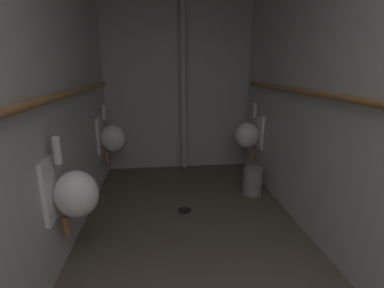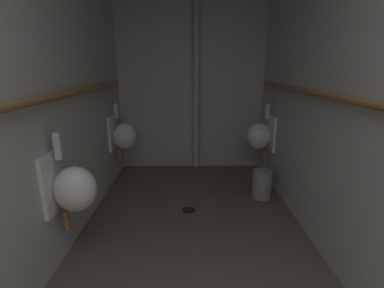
% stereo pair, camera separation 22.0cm
% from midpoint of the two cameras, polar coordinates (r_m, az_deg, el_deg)
% --- Properties ---
extents(floor, '(2.17, 4.30, 0.08)m').
position_cam_midpoint_polar(floor, '(2.35, -1.71, -23.69)').
color(floor, brown).
rests_on(floor, ground).
extents(wall_left, '(0.06, 4.30, 2.64)m').
position_cam_midpoint_polar(wall_left, '(2.03, -33.76, 9.43)').
color(wall_left, '#B7B7B2').
rests_on(wall_left, ground).
extents(wall_right, '(0.06, 4.30, 2.64)m').
position_cam_midpoint_polar(wall_right, '(2.18, 27.38, 10.56)').
color(wall_right, '#B7B7B2').
rests_on(wall_right, ground).
extents(wall_back, '(2.17, 0.06, 2.64)m').
position_cam_midpoint_polar(wall_back, '(3.94, -4.65, 13.74)').
color(wall_back, '#B7B7B2').
rests_on(wall_back, ground).
extents(urinal_left_mid, '(0.32, 0.30, 0.76)m').
position_cam_midpoint_polar(urinal_left_mid, '(2.13, -26.52, -9.29)').
color(urinal_left_mid, white).
extents(urinal_left_far, '(0.32, 0.30, 0.76)m').
position_cam_midpoint_polar(urinal_left_far, '(3.56, -18.31, 1.27)').
color(urinal_left_far, white).
extents(urinal_right_mid, '(0.32, 0.30, 0.76)m').
position_cam_midpoint_polar(urinal_right_mid, '(3.60, 10.09, 1.97)').
color(urinal_right_mid, white).
extents(supply_pipe_left, '(0.06, 3.58, 0.06)m').
position_cam_midpoint_polar(supply_pipe_left, '(2.01, -30.96, 7.88)').
color(supply_pipe_left, '#936038').
extents(supply_pipe_right, '(0.06, 3.50, 0.06)m').
position_cam_midpoint_polar(supply_pipe_right, '(2.15, 24.90, 9.00)').
color(supply_pipe_right, '#936038').
extents(standpipe_back_wall, '(0.08, 0.08, 2.59)m').
position_cam_midpoint_polar(standpipe_back_wall, '(3.83, -3.52, 13.71)').
color(standpipe_back_wall, '#B7B7B2').
rests_on(standpipe_back_wall, ground).
extents(floor_drain, '(0.14, 0.14, 0.01)m').
position_cam_midpoint_polar(floor_drain, '(2.94, -3.82, -13.77)').
color(floor_drain, black).
rests_on(floor_drain, ground).
extents(waste_bin, '(0.22, 0.22, 0.32)m').
position_cam_midpoint_polar(waste_bin, '(3.28, 10.78, -7.78)').
color(waste_bin, gray).
rests_on(waste_bin, ground).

